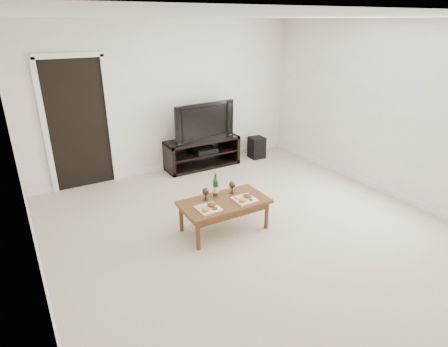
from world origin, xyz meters
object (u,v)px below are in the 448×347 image
(television, at_px, (202,121))
(subwoofer, at_px, (257,147))
(media_console, at_px, (202,153))
(coffee_table, at_px, (224,215))

(television, relative_size, subwoofer, 2.82)
(media_console, distance_m, subwoofer, 1.18)
(television, xyz_separation_m, subwoofer, (1.17, -0.09, -0.68))
(television, bearing_deg, media_console, 0.00)
(media_console, relative_size, television, 1.18)
(media_console, bearing_deg, television, 0.00)
(media_console, height_order, coffee_table, media_console)
(television, height_order, coffee_table, television)
(media_console, xyz_separation_m, television, (0.00, 0.00, 0.62))
(television, bearing_deg, subwoofer, -8.63)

